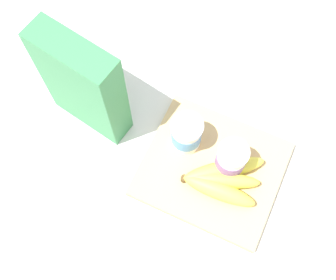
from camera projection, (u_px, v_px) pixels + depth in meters
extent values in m
plane|color=silver|center=(211.00, 171.00, 0.93)|extent=(2.40, 2.40, 0.00)
cube|color=tan|center=(212.00, 169.00, 0.92)|extent=(0.29, 0.26, 0.02)
cube|color=#38844C|center=(83.00, 86.00, 0.85)|extent=(0.19, 0.09, 0.27)
cylinder|color=white|center=(186.00, 134.00, 0.89)|extent=(0.06, 0.06, 0.08)
cylinder|color=#5193D1|center=(186.00, 134.00, 0.89)|extent=(0.07, 0.07, 0.04)
cylinder|color=silver|center=(187.00, 126.00, 0.85)|extent=(0.07, 0.07, 0.00)
cylinder|color=white|center=(230.00, 160.00, 0.86)|extent=(0.06, 0.06, 0.09)
cylinder|color=#7A4C99|center=(230.00, 160.00, 0.86)|extent=(0.06, 0.06, 0.05)
cylinder|color=silver|center=(234.00, 152.00, 0.82)|extent=(0.06, 0.06, 0.00)
ellipsoid|color=yellow|center=(219.00, 191.00, 0.87)|extent=(0.16, 0.05, 0.04)
ellipsoid|color=yellow|center=(222.00, 180.00, 0.88)|extent=(0.16, 0.09, 0.04)
ellipsoid|color=yellow|center=(225.00, 168.00, 0.89)|extent=(0.16, 0.14, 0.04)
cylinder|color=brown|center=(184.00, 179.00, 0.89)|extent=(0.01, 0.01, 0.02)
cylinder|color=silver|center=(311.00, 211.00, 0.89)|extent=(0.10, 0.05, 0.01)
ellipsoid|color=silver|center=(283.00, 211.00, 0.89)|extent=(0.04, 0.04, 0.01)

